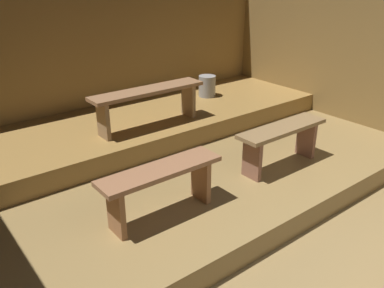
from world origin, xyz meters
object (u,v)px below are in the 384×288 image
at_px(bench_lower_left, 161,180).
at_px(bench_middle_center, 148,97).
at_px(bench_lower_right, 282,137).
at_px(pail_middle, 207,86).

distance_m(bench_lower_left, bench_middle_center, 1.61).
bearing_deg(bench_lower_left, bench_lower_right, 0.00).
bearing_deg(bench_middle_center, pail_middle, 20.98).
bearing_deg(bench_lower_left, bench_middle_center, 60.91).
bearing_deg(bench_lower_left, pail_middle, 41.87).
xyz_separation_m(bench_lower_left, bench_lower_right, (1.58, 0.00, 0.00)).
height_order(bench_lower_left, pail_middle, pail_middle).
relative_size(bench_lower_left, bench_middle_center, 0.78).
bearing_deg(pail_middle, bench_middle_center, -159.02).
bearing_deg(bench_lower_right, bench_middle_center, 119.89).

